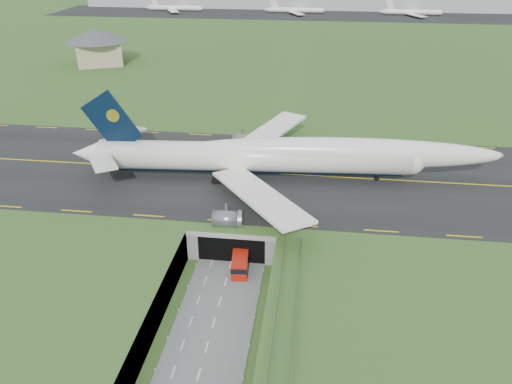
# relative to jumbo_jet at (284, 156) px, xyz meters

# --- Properties ---
(ground) EXTENTS (900.00, 900.00, 0.00)m
(ground) POSITION_rel_jumbo_jet_xyz_m (-7.32, -30.94, -11.20)
(ground) COLOR #325D25
(ground) RESTS_ON ground
(airfield_deck) EXTENTS (800.00, 800.00, 6.00)m
(airfield_deck) POSITION_rel_jumbo_jet_xyz_m (-7.32, -30.94, -8.20)
(airfield_deck) COLOR gray
(airfield_deck) RESTS_ON ground
(trench_road) EXTENTS (12.00, 75.00, 0.20)m
(trench_road) POSITION_rel_jumbo_jet_xyz_m (-7.32, -38.44, -11.10)
(trench_road) COLOR slate
(trench_road) RESTS_ON ground
(taxiway) EXTENTS (800.00, 44.00, 0.18)m
(taxiway) POSITION_rel_jumbo_jet_xyz_m (-7.32, 2.06, -5.11)
(taxiway) COLOR black
(taxiway) RESTS_ON airfield_deck
(tunnel_portal) EXTENTS (17.00, 22.30, 6.00)m
(tunnel_portal) POSITION_rel_jumbo_jet_xyz_m (-7.32, -14.23, -7.87)
(tunnel_portal) COLOR gray
(tunnel_portal) RESTS_ON ground
(guideway) EXTENTS (3.00, 53.00, 7.05)m
(guideway) POSITION_rel_jumbo_jet_xyz_m (3.68, -50.05, -5.88)
(guideway) COLOR #A8A8A3
(guideway) RESTS_ON ground
(jumbo_jet) EXTENTS (89.71, 58.42, 19.37)m
(jumbo_jet) POSITION_rel_jumbo_jet_xyz_m (0.00, 0.00, 0.00)
(jumbo_jet) COLOR white
(jumbo_jet) RESTS_ON ground
(shuttle_tram) EXTENTS (3.45, 7.60, 3.02)m
(shuttle_tram) POSITION_rel_jumbo_jet_xyz_m (-5.42, -24.93, -9.54)
(shuttle_tram) COLOR #B01A0B
(shuttle_tram) RESTS_ON ground
(service_building) EXTENTS (32.16, 32.16, 13.34)m
(service_building) POSITION_rel_jumbo_jet_xyz_m (-80.24, 95.30, 2.70)
(service_building) COLOR tan
(service_building) RESTS_ON ground
(distant_hills) EXTENTS (700.00, 91.00, 60.00)m
(distant_hills) POSITION_rel_jumbo_jet_xyz_m (57.05, 399.06, -15.20)
(distant_hills) COLOR slate
(distant_hills) RESTS_ON ground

